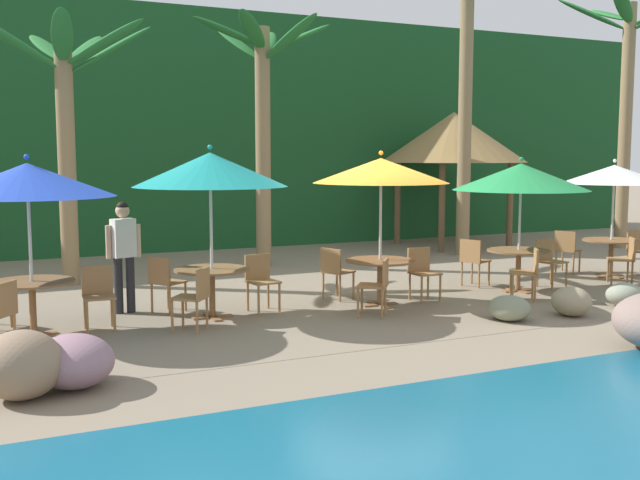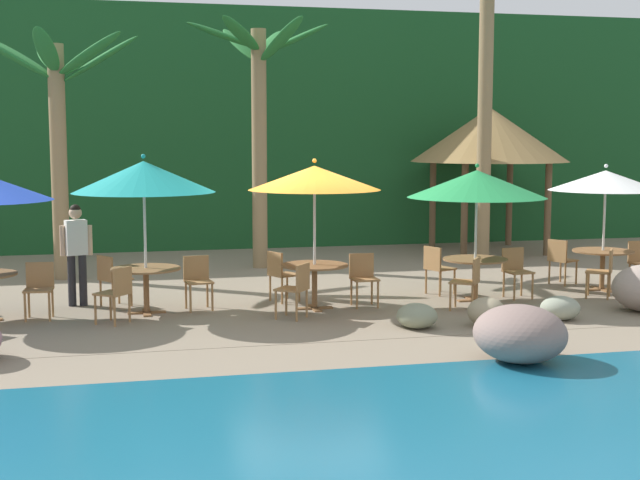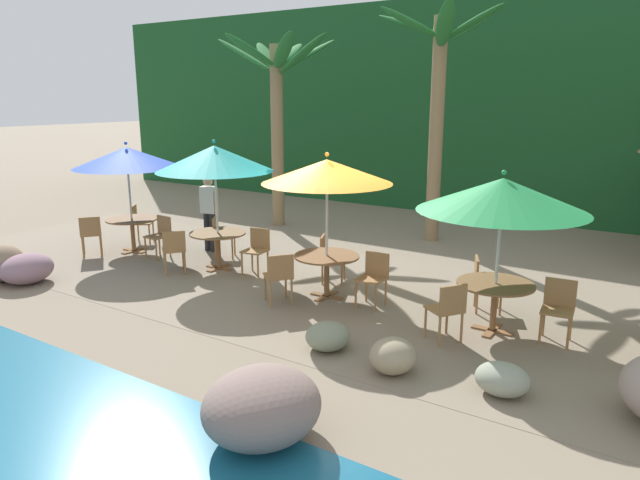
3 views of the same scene
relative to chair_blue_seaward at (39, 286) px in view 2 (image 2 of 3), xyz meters
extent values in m
plane|color=gray|center=(4.24, 0.01, -0.51)|extent=(120.00, 120.00, 0.00)
cube|color=gray|center=(4.24, 0.01, -0.51)|extent=(18.00, 5.20, 0.01)
cube|color=#194C23|center=(4.24, 9.01, 2.49)|extent=(28.00, 2.40, 6.00)
ellipsoid|color=gray|center=(5.47, -2.00, -0.33)|extent=(0.60, 0.63, 0.37)
ellipsoid|color=gray|center=(6.51, -2.14, -0.29)|extent=(0.57, 0.61, 0.44)
ellipsoid|color=gray|center=(6.06, -4.16, -0.15)|extent=(1.15, 1.25, 0.72)
ellipsoid|color=gray|center=(7.80, -1.95, -0.33)|extent=(0.63, 0.53, 0.38)
cylinder|color=#9E7042|center=(0.16, -0.28, -0.29)|extent=(0.04, 0.04, 0.45)
cylinder|color=#9E7042|center=(-0.20, -0.26, -0.29)|extent=(0.04, 0.04, 0.45)
cylinder|color=#9E7042|center=(0.18, 0.07, -0.29)|extent=(0.04, 0.04, 0.45)
cylinder|color=#9E7042|center=(-0.17, 0.10, -0.29)|extent=(0.04, 0.04, 0.45)
cube|color=#9E7042|center=(-0.01, -0.09, -0.05)|extent=(0.45, 0.45, 0.03)
cube|color=#9E7042|center=(0.01, 0.11, 0.15)|extent=(0.42, 0.07, 0.42)
cylinder|color=silver|center=(1.63, 0.01, 0.63)|extent=(0.04, 0.04, 2.28)
cone|color=teal|center=(1.63, 0.01, 1.67)|extent=(2.24, 2.24, 0.49)
sphere|color=teal|center=(1.63, 0.01, 1.99)|extent=(0.07, 0.07, 0.07)
cube|color=brown|center=(1.63, 0.01, -0.50)|extent=(0.60, 0.12, 0.03)
cube|color=brown|center=(1.63, 0.01, -0.50)|extent=(0.12, 0.60, 0.03)
cylinder|color=brown|center=(1.63, 0.01, -0.14)|extent=(0.09, 0.09, 0.71)
cylinder|color=brown|center=(1.63, 0.01, 0.21)|extent=(1.10, 1.10, 0.03)
cylinder|color=#9E7042|center=(2.67, -0.04, -0.29)|extent=(0.04, 0.04, 0.45)
cylinder|color=#9E7042|center=(2.31, -0.09, -0.29)|extent=(0.04, 0.04, 0.45)
cylinder|color=#9E7042|center=(2.63, 0.31, -0.29)|extent=(0.04, 0.04, 0.45)
cylinder|color=#9E7042|center=(2.27, 0.27, -0.29)|extent=(0.04, 0.04, 0.45)
cube|color=#9E7042|center=(2.47, 0.11, -0.05)|extent=(0.47, 0.47, 0.03)
cube|color=#9E7042|center=(2.45, 0.31, 0.15)|extent=(0.42, 0.09, 0.42)
cylinder|color=#9E7042|center=(1.21, 0.97, -0.29)|extent=(0.04, 0.04, 0.45)
cylinder|color=#9E7042|center=(1.40, 0.67, -0.29)|extent=(0.04, 0.04, 0.45)
cylinder|color=#9E7042|center=(0.91, 0.77, -0.29)|extent=(0.04, 0.04, 0.45)
cylinder|color=#9E7042|center=(1.11, 0.47, -0.29)|extent=(0.04, 0.04, 0.45)
cube|color=#9E7042|center=(1.16, 0.72, -0.05)|extent=(0.58, 0.58, 0.03)
cube|color=#9E7042|center=(0.99, 0.61, 0.15)|extent=(0.26, 0.37, 0.42)
cylinder|color=#9E7042|center=(0.85, -0.68, -0.29)|extent=(0.04, 0.04, 0.45)
cylinder|color=#9E7042|center=(1.07, -0.40, -0.29)|extent=(0.04, 0.04, 0.45)
cylinder|color=#9E7042|center=(1.13, -0.91, -0.29)|extent=(0.04, 0.04, 0.45)
cylinder|color=#9E7042|center=(1.35, -0.63, -0.29)|extent=(0.04, 0.04, 0.45)
cube|color=#9E7042|center=(1.10, -0.66, -0.05)|extent=(0.59, 0.59, 0.03)
cube|color=#9E7042|center=(1.25, -0.78, 0.15)|extent=(0.29, 0.35, 0.42)
cylinder|color=silver|center=(4.32, -0.23, 0.61)|extent=(0.04, 0.04, 2.25)
cone|color=orange|center=(4.32, -0.23, 1.64)|extent=(2.15, 2.15, 0.39)
sphere|color=orange|center=(4.32, -0.23, 1.91)|extent=(0.07, 0.07, 0.07)
cube|color=brown|center=(4.32, -0.23, -0.50)|extent=(0.60, 0.12, 0.03)
cube|color=brown|center=(4.32, -0.23, -0.50)|extent=(0.12, 0.60, 0.03)
cylinder|color=brown|center=(4.32, -0.23, -0.14)|extent=(0.09, 0.09, 0.71)
cylinder|color=brown|center=(4.32, -0.23, 0.21)|extent=(1.10, 1.10, 0.03)
cylinder|color=#9E7042|center=(5.35, -0.41, -0.29)|extent=(0.04, 0.04, 0.45)
cylinder|color=#9E7042|center=(4.99, -0.41, -0.29)|extent=(0.04, 0.04, 0.45)
cylinder|color=#9E7042|center=(5.35, -0.06, -0.29)|extent=(0.04, 0.04, 0.45)
cylinder|color=#9E7042|center=(4.99, -0.05, -0.29)|extent=(0.04, 0.04, 0.45)
cube|color=#9E7042|center=(5.17, -0.23, -0.05)|extent=(0.42, 0.42, 0.03)
cube|color=#9E7042|center=(5.17, -0.03, 0.15)|extent=(0.42, 0.04, 0.42)
cylinder|color=#9E7042|center=(4.06, 0.78, -0.29)|extent=(0.04, 0.04, 0.45)
cylinder|color=#9E7042|center=(4.21, 0.45, -0.29)|extent=(0.04, 0.04, 0.45)
cylinder|color=#9E7042|center=(3.73, 0.63, -0.29)|extent=(0.04, 0.04, 0.45)
cylinder|color=#9E7042|center=(3.88, 0.31, -0.29)|extent=(0.04, 0.04, 0.45)
cube|color=#9E7042|center=(3.97, 0.54, -0.05)|extent=(0.56, 0.56, 0.03)
cube|color=#9E7042|center=(3.79, 0.46, 0.15)|extent=(0.20, 0.40, 0.42)
cylinder|color=#9E7042|center=(3.55, -0.93, -0.29)|extent=(0.04, 0.04, 0.45)
cylinder|color=#9E7042|center=(3.77, -0.65, -0.29)|extent=(0.04, 0.04, 0.45)
cylinder|color=#9E7042|center=(3.83, -1.15, -0.29)|extent=(0.04, 0.04, 0.45)
cylinder|color=#9E7042|center=(4.05, -0.87, -0.29)|extent=(0.04, 0.04, 0.45)
cube|color=#9E7042|center=(3.80, -0.90, -0.05)|extent=(0.59, 0.59, 0.03)
cube|color=#9E7042|center=(3.95, -1.03, 0.15)|extent=(0.29, 0.35, 0.42)
cylinder|color=silver|center=(7.15, -0.17, 0.54)|extent=(0.04, 0.04, 2.11)
cone|color=#238E47|center=(7.15, -0.17, 1.50)|extent=(2.35, 2.35, 0.46)
sphere|color=#238E47|center=(7.15, -0.17, 1.81)|extent=(0.07, 0.07, 0.07)
cube|color=brown|center=(7.15, -0.17, -0.50)|extent=(0.60, 0.12, 0.03)
cube|color=brown|center=(7.15, -0.17, -0.50)|extent=(0.12, 0.60, 0.03)
cylinder|color=brown|center=(7.15, -0.17, -0.14)|extent=(0.09, 0.09, 0.71)
cylinder|color=brown|center=(7.15, -0.17, 0.21)|extent=(1.10, 1.10, 0.03)
cylinder|color=#9E7042|center=(8.19, -0.25, -0.29)|extent=(0.04, 0.04, 0.45)
cylinder|color=#9E7042|center=(7.83, -0.29, -0.29)|extent=(0.04, 0.04, 0.45)
cylinder|color=#9E7042|center=(8.15, 0.10, -0.29)|extent=(0.04, 0.04, 0.45)
cylinder|color=#9E7042|center=(7.80, 0.07, -0.29)|extent=(0.04, 0.04, 0.45)
cube|color=#9E7042|center=(7.99, -0.09, -0.05)|extent=(0.46, 0.46, 0.03)
cube|color=#9E7042|center=(7.97, 0.11, 0.15)|extent=(0.42, 0.08, 0.42)
cylinder|color=#9E7042|center=(6.91, 0.84, -0.29)|extent=(0.04, 0.04, 0.45)
cylinder|color=#9E7042|center=(7.05, 0.51, -0.29)|extent=(0.04, 0.04, 0.45)
cylinder|color=#9E7042|center=(6.58, 0.70, -0.29)|extent=(0.04, 0.04, 0.45)
cylinder|color=#9E7042|center=(6.72, 0.38, -0.29)|extent=(0.04, 0.04, 0.45)
cube|color=#9E7042|center=(6.82, 0.61, -0.05)|extent=(0.55, 0.55, 0.03)
cube|color=#9E7042|center=(6.63, 0.53, 0.15)|extent=(0.20, 0.40, 0.42)
cylinder|color=#9E7042|center=(6.41, -0.92, -0.29)|extent=(0.04, 0.04, 0.45)
cylinder|color=#9E7042|center=(6.62, -0.62, -0.29)|extent=(0.04, 0.04, 0.45)
cylinder|color=#9E7042|center=(6.71, -1.12, -0.29)|extent=(0.04, 0.04, 0.45)
cylinder|color=#9E7042|center=(6.91, -0.83, -0.29)|extent=(0.04, 0.04, 0.45)
cube|color=#9E7042|center=(6.66, -0.87, -0.05)|extent=(0.58, 0.58, 0.03)
cube|color=#9E7042|center=(6.83, -0.99, 0.15)|extent=(0.27, 0.37, 0.42)
cylinder|color=silver|center=(9.86, 0.32, 0.55)|extent=(0.04, 0.04, 2.12)
cone|color=white|center=(9.86, 0.32, 1.50)|extent=(2.04, 2.04, 0.36)
sphere|color=white|center=(9.86, 0.32, 1.77)|extent=(0.07, 0.07, 0.07)
cube|color=brown|center=(9.86, 0.32, -0.50)|extent=(0.60, 0.12, 0.03)
cube|color=brown|center=(9.86, 0.32, -0.50)|extent=(0.12, 0.60, 0.03)
cylinder|color=brown|center=(9.86, 0.32, -0.14)|extent=(0.09, 0.09, 0.71)
cylinder|color=brown|center=(9.86, 0.32, 0.21)|extent=(1.10, 1.10, 0.03)
cylinder|color=#9E7042|center=(10.53, 0.14, -0.29)|extent=(0.04, 0.04, 0.45)
cylinder|color=#9E7042|center=(10.53, 0.50, -0.29)|extent=(0.04, 0.04, 0.45)
cube|color=#9E7042|center=(10.71, 0.52, 0.15)|extent=(0.42, 0.04, 0.42)
cylinder|color=#9E7042|center=(9.56, 1.32, -0.29)|extent=(0.04, 0.04, 0.45)
cylinder|color=#9E7042|center=(9.72, 1.00, -0.29)|extent=(0.04, 0.04, 0.45)
cylinder|color=#9E7042|center=(9.24, 1.16, -0.29)|extent=(0.04, 0.04, 0.45)
cylinder|color=#9E7042|center=(9.40, 0.84, -0.29)|extent=(0.04, 0.04, 0.45)
cube|color=#9E7042|center=(9.48, 1.08, -0.05)|extent=(0.56, 0.56, 0.03)
cube|color=#9E7042|center=(9.30, 0.99, 0.15)|extent=(0.22, 0.39, 0.42)
cylinder|color=#9E7042|center=(9.12, -0.42, -0.29)|extent=(0.04, 0.04, 0.45)
cylinder|color=#9E7042|center=(9.33, -0.13, -0.29)|extent=(0.04, 0.04, 0.45)
cylinder|color=#9E7042|center=(9.42, -0.62, -0.29)|extent=(0.04, 0.04, 0.45)
cylinder|color=#9E7042|center=(9.62, -0.33, -0.29)|extent=(0.04, 0.04, 0.45)
cube|color=#9E7042|center=(9.37, -0.37, -0.05)|extent=(0.59, 0.59, 0.03)
cube|color=#9E7042|center=(9.54, -0.49, 0.15)|extent=(0.27, 0.36, 0.42)
cylinder|color=olive|center=(0.14, 3.94, 1.78)|extent=(0.32, 0.32, 4.59)
ellipsoid|color=#236B2D|center=(0.98, 3.87, 3.80)|extent=(1.54, 0.48, 0.99)
ellipsoid|color=#236B2D|center=(0.60, 4.65, 3.84)|extent=(1.16, 1.51, 0.88)
ellipsoid|color=#236B2D|center=(-0.05, 4.77, 3.88)|extent=(0.71, 1.66, 0.75)
ellipsoid|color=#236B2D|center=(-0.55, 4.44, 3.84)|extent=(1.48, 1.21, 0.88)
ellipsoid|color=#236B2D|center=(-0.69, 3.73, 3.83)|extent=(1.59, 0.74, 0.92)
ellipsoid|color=#236B2D|center=(0.03, 3.10, 3.87)|extent=(0.56, 1.64, 0.77)
ellipsoid|color=#236B2D|center=(0.78, 3.39, 3.85)|extent=(1.44, 1.31, 0.84)
cylinder|color=olive|center=(4.21, 4.57, 2.01)|extent=(0.32, 0.32, 5.05)
ellipsoid|color=#236B2D|center=(4.97, 4.45, 4.33)|extent=(1.49, 0.59, 0.74)
ellipsoid|color=#236B2D|center=(4.58, 5.24, 4.31)|extent=(1.02, 1.42, 0.79)
ellipsoid|color=#236B2D|center=(3.91, 5.28, 4.27)|extent=(0.86, 1.42, 0.88)
ellipsoid|color=#236B2D|center=(3.44, 4.53, 4.38)|extent=(1.52, 0.44, 0.59)
ellipsoid|color=#236B2D|center=(3.76, 3.95, 4.35)|extent=(1.16, 1.41, 0.67)
ellipsoid|color=#236B2D|center=(4.57, 3.90, 4.27)|extent=(0.96, 1.39, 0.90)
cylinder|color=olive|center=(9.24, 4.35, 2.83)|extent=(0.32, 0.32, 6.68)
cylinder|color=brown|center=(9.05, 7.07, 0.59)|extent=(0.16, 0.16, 2.20)
cylinder|color=brown|center=(11.15, 7.07, 0.59)|extent=(0.16, 0.16, 2.20)
cylinder|color=brown|center=(9.05, 4.96, 0.59)|extent=(0.16, 0.16, 2.20)
cylinder|color=brown|center=(11.15, 4.96, 0.59)|extent=(0.16, 0.16, 2.20)
cone|color=olive|center=(10.10, 6.01, 2.34)|extent=(3.82, 3.82, 1.31)
cylinder|color=#232328|center=(0.44, 0.93, -0.08)|extent=(0.13, 0.13, 0.86)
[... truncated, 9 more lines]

